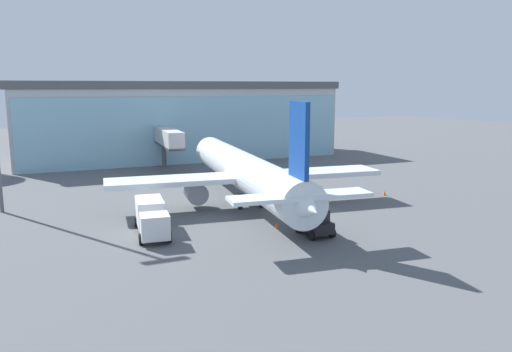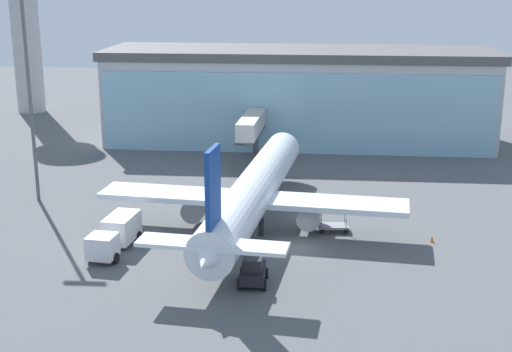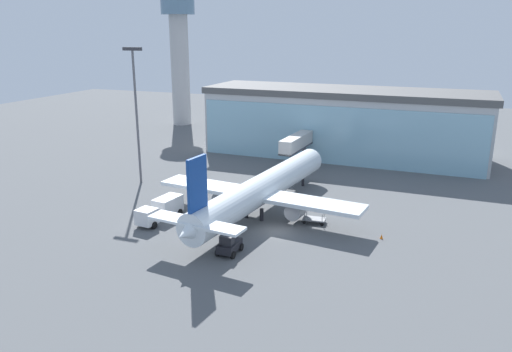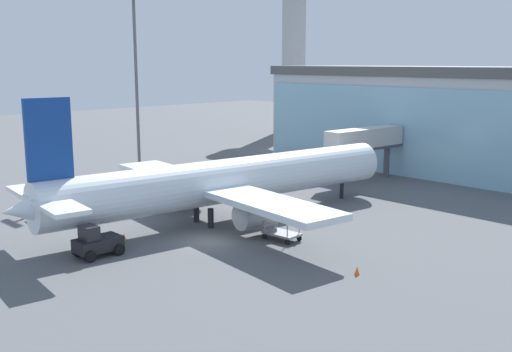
{
  "view_description": "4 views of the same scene",
  "coord_description": "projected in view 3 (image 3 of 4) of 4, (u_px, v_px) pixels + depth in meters",
  "views": [
    {
      "loc": [
        -23.95,
        -41.67,
        12.17
      ],
      "look_at": [
        -2.92,
        3.99,
        3.05
      ],
      "focal_mm": 35.0,
      "sensor_mm": 36.0,
      "label": 1
    },
    {
      "loc": [
        0.57,
        -57.48,
        22.68
      ],
      "look_at": [
        -3.62,
        6.43,
        4.52
      ],
      "focal_mm": 50.0,
      "sensor_mm": 36.0,
      "label": 2
    },
    {
      "loc": [
        17.25,
        -53.51,
        23.36
      ],
      "look_at": [
        -4.81,
        5.7,
        4.94
      ],
      "focal_mm": 35.0,
      "sensor_mm": 36.0,
      "label": 3
    },
    {
      "loc": [
        33.61,
        -28.11,
        13.45
      ],
      "look_at": [
        -1.51,
        6.54,
        4.0
      ],
      "focal_mm": 42.0,
      "sensor_mm": 36.0,
      "label": 4
    }
  ],
  "objects": [
    {
      "name": "jet_bridge",
      "position": [
        297.0,
        143.0,
        86.21
      ],
      "size": [
        3.02,
        11.35,
        6.04
      ],
      "rotation": [
        0.0,
        0.0,
        1.5
      ],
      "color": "beige",
      "rests_on": "ground"
    },
    {
      "name": "terminal_building",
      "position": [
        344.0,
        123.0,
        95.69
      ],
      "size": [
        53.58,
        16.93,
        12.86
      ],
      "rotation": [
        0.0,
        0.0,
        -0.03
      ],
      "color": "#BCBCBC",
      "rests_on": "ground"
    },
    {
      "name": "safety_cone_wingtip",
      "position": [
        381.0,
        236.0,
        58.22
      ],
      "size": [
        0.36,
        0.36,
        0.55
      ],
      "primitive_type": "cone",
      "color": "orange",
      "rests_on": "ground"
    },
    {
      "name": "pushback_tug",
      "position": [
        229.0,
        245.0,
        54.15
      ],
      "size": [
        2.18,
        3.22,
        2.3
      ],
      "rotation": [
        0.0,
        0.0,
        1.56
      ],
      "color": "black",
      "rests_on": "ground"
    },
    {
      "name": "ground",
      "position": [
        277.0,
        231.0,
        60.46
      ],
      "size": [
        240.0,
        240.0,
        0.0
      ],
      "primitive_type": "plane",
      "color": "#545659"
    },
    {
      "name": "apron_light_mast",
      "position": [
        136.0,
        106.0,
        76.47
      ],
      "size": [
        3.2,
        0.4,
        21.04
      ],
      "color": "#59595E",
      "rests_on": "ground"
    },
    {
      "name": "airplane",
      "position": [
        261.0,
        190.0,
        65.13
      ],
      "size": [
        28.39,
        36.87,
        11.04
      ],
      "rotation": [
        0.0,
        0.0,
        1.44
      ],
      "color": "white",
      "rests_on": "ground"
    },
    {
      "name": "control_tower",
      "position": [
        179.0,
        48.0,
        124.72
      ],
      "size": [
        8.71,
        8.71,
        31.84
      ],
      "color": "#B0B0B0",
      "rests_on": "ground"
    },
    {
      "name": "catering_truck",
      "position": [
        161.0,
        209.0,
        63.72
      ],
      "size": [
        3.3,
        7.53,
        2.65
      ],
      "rotation": [
        0.0,
        0.0,
        4.58
      ],
      "color": "silver",
      "rests_on": "ground"
    },
    {
      "name": "baggage_cart",
      "position": [
        314.0,
        219.0,
        62.98
      ],
      "size": [
        2.89,
        1.76,
        1.5
      ],
      "rotation": [
        0.0,
        0.0,
        0.06
      ],
      "color": "gray",
      "rests_on": "ground"
    },
    {
      "name": "safety_cone_nose",
      "position": [
        226.0,
        237.0,
        58.01
      ],
      "size": [
        0.36,
        0.36,
        0.55
      ],
      "primitive_type": "cone",
      "color": "orange",
      "rests_on": "ground"
    }
  ]
}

